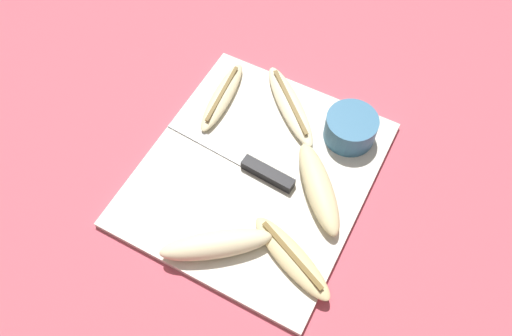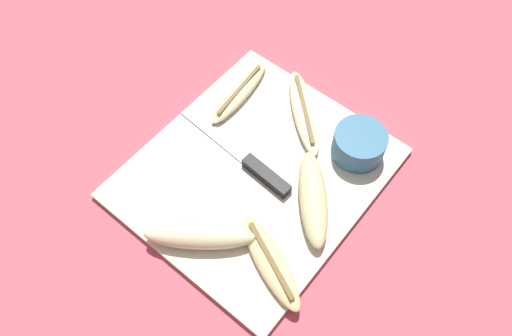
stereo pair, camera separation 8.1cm
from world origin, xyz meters
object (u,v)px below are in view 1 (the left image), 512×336
Objects in this scene: banana_bright_far at (290,105)px; knife at (254,165)px; banana_cream_curved at (222,97)px; banana_mellow_near at (292,257)px; banana_soft_right at (319,188)px; prep_bowl at (351,128)px; banana_pale_long at (216,245)px.

knife is at bearing -179.62° from banana_bright_far.
banana_cream_curved is 0.32m from banana_mellow_near.
banana_soft_right is 0.94× the size of banana_cream_curved.
prep_bowl is at bearing -81.76° from banana_cream_curved.
banana_soft_right is (0.01, -0.11, 0.01)m from knife.
banana_pale_long is at bearing 109.41° from banana_mellow_near.
banana_cream_curved is (0.09, 0.23, -0.01)m from banana_soft_right.
banana_mellow_near is at bearing -70.59° from banana_pale_long.
banana_mellow_near is at bearing -128.96° from knife.
banana_soft_right is 1.79× the size of prep_bowl.
banana_bright_far is (0.04, -0.11, 0.00)m from banana_cream_curved.
banana_soft_right is at bearing 179.37° from prep_bowl.
knife is 0.17m from prep_bowl.
prep_bowl reaches higher than banana_soft_right.
banana_cream_curved reaches higher than knife.
prep_bowl reaches higher than banana_pale_long.
prep_bowl is at bearing -0.63° from banana_soft_right.
banana_soft_right reaches higher than banana_mellow_near.
banana_bright_far is (0.13, 0.11, -0.01)m from banana_soft_right.
banana_mellow_near reaches higher than banana_cream_curved.
knife is 0.17m from banana_mellow_near.
banana_pale_long is 0.29m from banana_bright_far.
banana_soft_right reaches higher than banana_bright_far.
banana_bright_far is 1.87× the size of prep_bowl.
banana_cream_curved is at bearing 48.48° from banana_mellow_near.
banana_cream_curved is 1.90× the size of prep_bowl.
banana_bright_far is (0.25, 0.13, -0.00)m from banana_mellow_near.
banana_soft_right is 0.17m from banana_bright_far.
banana_cream_curved is 0.12m from banana_bright_far.
banana_bright_far is at bearing 26.51° from banana_mellow_near.
banana_bright_far is at bearing -71.46° from banana_cream_curved.
banana_mellow_near is 1.01× the size of banana_bright_far.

